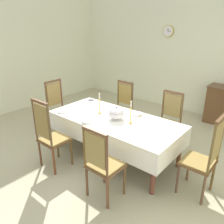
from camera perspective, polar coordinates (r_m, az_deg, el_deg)
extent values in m
cube|color=#B4AE8D|center=(4.32, 0.92, -10.74)|extent=(7.08, 6.01, 0.04)
cube|color=silver|center=(6.34, 19.33, 15.62)|extent=(7.08, 0.08, 3.51)
cube|color=#E9EBCC|center=(6.54, -25.08, 14.99)|extent=(0.08, 6.01, 3.51)
cylinder|color=brown|center=(4.53, -13.34, -4.32)|extent=(0.07, 0.07, 0.71)
cylinder|color=brown|center=(3.31, 10.31, -14.76)|extent=(0.07, 0.07, 0.71)
cylinder|color=brown|center=(5.04, -5.62, -1.11)|extent=(0.07, 0.07, 0.71)
cylinder|color=brown|center=(3.97, 16.64, -8.67)|extent=(0.07, 0.07, 0.71)
cube|color=brown|center=(3.97, 0.57, -2.55)|extent=(2.19, 0.94, 0.08)
cube|color=brown|center=(3.94, 0.58, -1.83)|extent=(2.31, 1.06, 0.03)
cube|color=white|center=(3.94, 0.58, -1.60)|extent=(2.33, 1.08, 0.00)
cube|color=white|center=(3.66, -4.75, -6.60)|extent=(2.33, 0.00, 0.34)
cube|color=white|center=(4.39, 4.97, -1.54)|extent=(2.33, 0.00, 0.34)
cube|color=white|center=(4.76, -10.24, 0.07)|extent=(0.00, 1.08, 0.34)
cube|color=white|center=(3.48, 15.63, -8.99)|extent=(0.00, 1.08, 0.34)
cylinder|color=brown|center=(4.24, -13.50, -8.10)|extent=(0.04, 0.04, 0.48)
cylinder|color=brown|center=(3.97, -10.11, -9.96)|extent=(0.04, 0.04, 0.48)
cylinder|color=brown|center=(4.07, -17.56, -9.90)|extent=(0.04, 0.04, 0.48)
cylinder|color=brown|center=(3.79, -14.32, -12.01)|extent=(0.04, 0.04, 0.48)
cube|color=brown|center=(3.89, -14.21, -6.81)|extent=(0.44, 0.42, 0.03)
cube|color=olive|center=(3.88, -14.25, -6.49)|extent=(0.40, 0.38, 0.02)
cylinder|color=brown|center=(3.79, -18.77, -1.99)|extent=(0.03, 0.03, 0.70)
cylinder|color=brown|center=(3.49, -15.33, -3.69)|extent=(0.03, 0.03, 0.70)
cube|color=olive|center=(3.63, -17.18, -2.30)|extent=(0.34, 0.02, 0.53)
cube|color=brown|center=(3.51, -17.75, 2.41)|extent=(0.40, 0.04, 0.04)
cylinder|color=brown|center=(4.85, 2.33, -3.49)|extent=(0.04, 0.04, 0.48)
cylinder|color=brown|center=(5.07, -1.07, -2.32)|extent=(0.04, 0.04, 0.48)
cylinder|color=brown|center=(5.11, 4.80, -2.16)|extent=(0.04, 0.04, 0.48)
cylinder|color=brown|center=(5.32, 1.47, -1.10)|extent=(0.04, 0.04, 0.48)
cube|color=brown|center=(4.99, 1.91, 0.38)|extent=(0.44, 0.42, 0.03)
cube|color=olive|center=(4.98, 1.92, 0.65)|extent=(0.40, 0.38, 0.02)
cylinder|color=brown|center=(4.92, 5.12, 3.76)|extent=(0.03, 0.03, 0.58)
cylinder|color=brown|center=(5.14, 1.55, 4.64)|extent=(0.03, 0.03, 0.58)
cube|color=olive|center=(5.02, 3.30, 4.53)|extent=(0.34, 0.02, 0.44)
cube|color=brown|center=(4.95, 3.37, 7.43)|extent=(0.40, 0.04, 0.04)
cylinder|color=brown|center=(3.52, -1.98, -14.21)|extent=(0.04, 0.04, 0.48)
cylinder|color=brown|center=(3.33, 3.13, -16.66)|extent=(0.04, 0.04, 0.48)
cylinder|color=#553521|center=(3.32, -6.31, -16.94)|extent=(0.04, 0.04, 0.48)
cylinder|color=brown|center=(3.11, -1.11, -19.84)|extent=(0.04, 0.04, 0.48)
cube|color=brown|center=(3.16, -1.63, -13.31)|extent=(0.44, 0.42, 0.03)
cube|color=olive|center=(3.15, -1.63, -12.95)|extent=(0.40, 0.38, 0.02)
cylinder|color=brown|center=(3.00, -6.95, -8.76)|extent=(0.03, 0.03, 0.57)
cylinder|color=brown|center=(2.77, -1.26, -11.45)|extent=(0.03, 0.03, 0.57)
cube|color=olive|center=(2.87, -4.24, -9.57)|extent=(0.34, 0.02, 0.44)
cube|color=brown|center=(2.74, -4.39, -4.95)|extent=(0.40, 0.04, 0.04)
cylinder|color=brown|center=(4.33, 14.25, -7.45)|extent=(0.04, 0.04, 0.48)
cylinder|color=brown|center=(4.48, 9.90, -6.04)|extent=(0.04, 0.04, 0.48)
cylinder|color=brown|center=(4.63, 16.25, -5.70)|extent=(0.04, 0.04, 0.48)
cylinder|color=brown|center=(4.77, 12.11, -4.44)|extent=(0.04, 0.04, 0.48)
cube|color=brown|center=(4.44, 13.40, -3.01)|extent=(0.44, 0.42, 0.03)
cube|color=olive|center=(4.43, 13.42, -2.73)|extent=(0.40, 0.38, 0.02)
cylinder|color=brown|center=(4.42, 17.10, 0.64)|extent=(0.03, 0.03, 0.57)
cylinder|color=brown|center=(4.57, 12.65, 1.78)|extent=(0.03, 0.03, 0.57)
cube|color=olive|center=(4.48, 14.87, 1.56)|extent=(0.34, 0.02, 0.43)
cube|color=brown|center=(4.40, 15.19, 4.68)|extent=(0.40, 0.04, 0.04)
cylinder|color=brown|center=(5.11, -9.53, -2.39)|extent=(0.04, 0.04, 0.48)
cylinder|color=brown|center=(4.90, -12.87, -3.76)|extent=(0.04, 0.04, 0.48)
cylinder|color=brown|center=(5.37, -12.06, -1.36)|extent=(0.04, 0.04, 0.48)
cylinder|color=brown|center=(5.17, -15.33, -2.61)|extent=(0.04, 0.04, 0.48)
cube|color=brown|center=(5.04, -12.67, 0.09)|extent=(0.42, 0.44, 0.03)
cube|color=olive|center=(5.03, -12.69, 0.35)|extent=(0.38, 0.40, 0.02)
cylinder|color=brown|center=(5.19, -12.58, 4.54)|extent=(0.03, 0.03, 0.63)
cylinder|color=brown|center=(4.98, -16.09, 3.46)|extent=(0.03, 0.03, 0.63)
cube|color=olive|center=(5.07, -14.33, 4.35)|extent=(0.02, 0.34, 0.48)
cube|color=brown|center=(5.00, -14.63, 7.44)|extent=(0.04, 0.40, 0.04)
cylinder|color=brown|center=(3.47, 16.10, -15.83)|extent=(0.04, 0.04, 0.48)
cylinder|color=brown|center=(3.76, 18.59, -12.87)|extent=(0.04, 0.04, 0.48)
cylinder|color=brown|center=(3.38, 21.89, -17.75)|extent=(0.04, 0.04, 0.48)
cylinder|color=brown|center=(3.68, 23.90, -14.51)|extent=(0.04, 0.04, 0.48)
cube|color=brown|center=(3.43, 20.68, -11.82)|extent=(0.42, 0.44, 0.03)
cube|color=olive|center=(3.42, 20.73, -11.47)|extent=(0.38, 0.40, 0.02)
cylinder|color=brown|center=(3.04, 23.66, -8.75)|extent=(0.03, 0.03, 0.71)
cylinder|color=brown|center=(3.38, 25.67, -5.97)|extent=(0.03, 0.03, 0.71)
cube|color=olive|center=(3.19, 24.82, -6.73)|extent=(0.02, 0.34, 0.54)
cube|color=brown|center=(3.06, 25.75, -1.46)|extent=(0.04, 0.40, 0.04)
cylinder|color=white|center=(3.91, 1.07, -1.60)|extent=(0.16, 0.16, 0.02)
ellipsoid|color=white|center=(3.88, 1.08, -0.59)|extent=(0.28, 0.28, 0.13)
ellipsoid|color=white|center=(3.85, 1.08, 0.43)|extent=(0.26, 0.26, 0.10)
sphere|color=#2C4B82|center=(3.83, 1.09, 1.19)|extent=(0.03, 0.03, 0.03)
cylinder|color=gold|center=(4.14, -3.09, -0.26)|extent=(0.07, 0.07, 0.02)
cylinder|color=gold|center=(4.09, -3.13, 1.48)|extent=(0.02, 0.02, 0.25)
cone|color=gold|center=(4.05, -3.17, 3.24)|extent=(0.04, 0.04, 0.02)
cylinder|color=silver|center=(4.03, -3.19, 4.05)|extent=(0.02, 0.02, 0.10)
cylinder|color=gold|center=(3.74, 4.65, -2.79)|extent=(0.07, 0.07, 0.02)
cylinder|color=gold|center=(3.69, 4.71, -0.86)|extent=(0.02, 0.02, 0.26)
cone|color=gold|center=(3.64, 4.77, 1.10)|extent=(0.04, 0.04, 0.02)
cylinder|color=silver|center=(3.62, 4.80, 1.99)|extent=(0.02, 0.02, 0.10)
cylinder|color=white|center=(4.10, 6.16, -0.43)|extent=(0.20, 0.20, 0.04)
cylinder|color=white|center=(4.10, 6.17, -0.36)|extent=(0.16, 0.16, 0.03)
torus|color=#2C4B82|center=(4.10, 6.17, -0.23)|extent=(0.19, 0.19, 0.01)
cylinder|color=white|center=(4.28, -12.45, 0.09)|extent=(0.15, 0.15, 0.03)
cylinder|color=white|center=(4.28, -12.45, 0.15)|extent=(0.13, 0.13, 0.02)
torus|color=#2C4B82|center=(4.28, -12.46, 0.25)|extent=(0.15, 0.15, 0.01)
cylinder|color=white|center=(3.79, -6.26, -2.36)|extent=(0.18, 0.18, 0.03)
cylinder|color=white|center=(3.79, -6.26, -2.29)|extent=(0.15, 0.15, 0.02)
torus|color=#2C4B82|center=(3.79, -6.27, -2.17)|extent=(0.18, 0.18, 0.01)
cylinder|color=white|center=(4.78, -5.26, 2.80)|extent=(0.16, 0.16, 0.03)
cylinder|color=white|center=(4.77, -5.26, 2.85)|extent=(0.13, 0.13, 0.02)
torus|color=#2C4B82|center=(4.77, -5.27, 2.93)|extent=(0.16, 0.16, 0.01)
cube|color=gold|center=(4.02, 7.32, -1.18)|extent=(0.04, 0.14, 0.00)
ellipsoid|color=gold|center=(4.08, 8.14, -0.86)|extent=(0.03, 0.05, 0.01)
cube|color=gold|center=(4.35, -13.74, 0.19)|extent=(0.05, 0.14, 0.00)
ellipsoid|color=gold|center=(4.38, -12.72, 0.44)|extent=(0.03, 0.05, 0.01)
cylinder|color=#D1B251|center=(6.51, 13.96, 19.07)|extent=(0.29, 0.05, 0.29)
cylinder|color=white|center=(6.49, 13.84, 19.07)|extent=(0.26, 0.01, 0.26)
cube|color=black|center=(6.48, 13.85, 19.36)|extent=(0.01, 0.00, 0.07)
cube|color=black|center=(6.47, 14.15, 19.04)|extent=(0.10, 0.00, 0.01)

